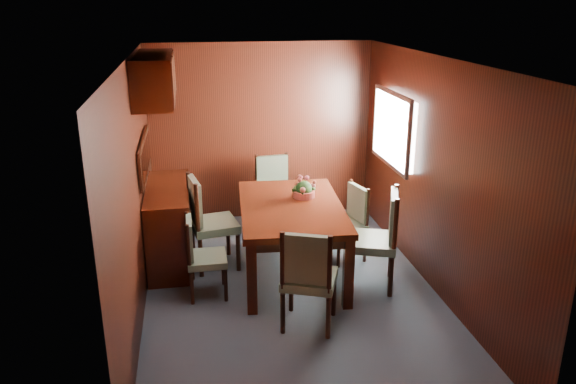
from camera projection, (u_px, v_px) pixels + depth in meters
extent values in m
plane|color=#39444E|center=(291.00, 292.00, 5.92)|extent=(4.50, 4.50, 0.00)
cube|color=black|center=(135.00, 192.00, 5.28)|extent=(0.02, 4.50, 2.40)
cube|color=black|center=(435.00, 176.00, 5.77)|extent=(0.02, 4.50, 2.40)
cube|color=black|center=(262.00, 133.00, 7.62)|extent=(3.00, 0.02, 2.40)
cube|color=black|center=(357.00, 297.00, 3.43)|extent=(3.00, 0.02, 2.40)
cube|color=black|center=(292.00, 59.00, 5.13)|extent=(3.00, 4.50, 0.02)
cube|color=white|center=(396.00, 129.00, 6.71)|extent=(0.14, 1.10, 0.80)
cube|color=#B2B2B7|center=(391.00, 129.00, 6.70)|extent=(0.04, 1.20, 0.90)
cube|color=black|center=(144.00, 156.00, 6.19)|extent=(0.03, 1.36, 0.41)
cube|color=silver|center=(146.00, 156.00, 6.19)|extent=(0.01, 1.30, 0.35)
cube|color=black|center=(154.00, 78.00, 5.94)|extent=(0.40, 1.40, 0.50)
cube|color=black|center=(170.00, 224.00, 6.50)|extent=(0.48, 1.40, 0.90)
cube|color=black|center=(252.00, 278.00, 5.41)|extent=(0.10, 0.10, 0.75)
cube|color=black|center=(348.00, 273.00, 5.50)|extent=(0.10, 0.10, 0.75)
cube|color=black|center=(246.00, 217.00, 6.91)|extent=(0.10, 0.10, 0.75)
cube|color=black|center=(322.00, 214.00, 7.00)|extent=(0.10, 0.10, 0.75)
cube|color=black|center=(291.00, 215.00, 6.10)|extent=(1.07, 1.67, 0.11)
cube|color=black|center=(291.00, 208.00, 6.07)|extent=(1.20, 1.81, 0.07)
cylinder|color=black|center=(191.00, 272.00, 5.96)|extent=(0.04, 0.04, 0.35)
cylinder|color=black|center=(192.00, 289.00, 5.63)|extent=(0.04, 0.04, 0.35)
cylinder|color=black|center=(223.00, 270.00, 6.02)|extent=(0.04, 0.04, 0.35)
cylinder|color=black|center=(226.00, 286.00, 5.69)|extent=(0.04, 0.04, 0.35)
cube|color=slate|center=(207.00, 259.00, 5.75)|extent=(0.40, 0.41, 0.07)
cylinder|color=black|center=(188.00, 233.00, 5.81)|extent=(0.04, 0.04, 0.46)
cylinder|color=black|center=(188.00, 247.00, 5.47)|extent=(0.04, 0.04, 0.46)
cube|color=slate|center=(190.00, 238.00, 5.64)|extent=(0.06, 0.38, 0.39)
cylinder|color=black|center=(193.00, 243.00, 6.57)|extent=(0.05, 0.05, 0.44)
cylinder|color=black|center=(201.00, 259.00, 6.17)|extent=(0.05, 0.05, 0.44)
cylinder|color=black|center=(228.00, 238.00, 6.71)|extent=(0.05, 0.05, 0.44)
cylinder|color=black|center=(238.00, 253.00, 6.31)|extent=(0.05, 0.05, 0.44)
cube|color=slate|center=(214.00, 225.00, 6.35)|extent=(0.58, 0.59, 0.09)
cylinder|color=black|center=(189.00, 197.00, 6.38)|extent=(0.05, 0.05, 0.58)
cylinder|color=black|center=(197.00, 210.00, 5.98)|extent=(0.05, 0.05, 0.58)
cube|color=slate|center=(195.00, 201.00, 6.18)|extent=(0.15, 0.47, 0.49)
cylinder|color=black|center=(391.00, 277.00, 5.76)|extent=(0.05, 0.05, 0.43)
cylinder|color=black|center=(391.00, 259.00, 6.17)|extent=(0.05, 0.05, 0.43)
cylinder|color=black|center=(350.00, 274.00, 5.83)|extent=(0.05, 0.05, 0.43)
cylinder|color=black|center=(352.00, 256.00, 6.24)|extent=(0.05, 0.05, 0.43)
cube|color=slate|center=(372.00, 242.00, 5.91)|extent=(0.63, 0.64, 0.09)
cylinder|color=black|center=(395.00, 226.00, 5.57)|extent=(0.05, 0.05, 0.58)
cylinder|color=black|center=(395.00, 210.00, 5.98)|extent=(0.05, 0.05, 0.58)
cube|color=slate|center=(393.00, 216.00, 5.77)|extent=(0.22, 0.46, 0.49)
cylinder|color=black|center=(365.00, 247.00, 6.54)|extent=(0.04, 0.04, 0.36)
cylinder|color=black|center=(349.00, 236.00, 6.86)|extent=(0.04, 0.04, 0.36)
cylinder|color=black|center=(339.00, 253.00, 6.40)|extent=(0.04, 0.04, 0.36)
cylinder|color=black|center=(323.00, 241.00, 6.72)|extent=(0.04, 0.04, 0.36)
cube|color=slate|center=(344.00, 225.00, 6.55)|extent=(0.50, 0.52, 0.07)
cylinder|color=black|center=(367.00, 209.00, 6.39)|extent=(0.04, 0.04, 0.48)
cylinder|color=black|center=(351.00, 199.00, 6.70)|extent=(0.04, 0.04, 0.48)
cube|color=slate|center=(358.00, 203.00, 6.53)|extent=(0.15, 0.39, 0.41)
cylinder|color=black|center=(283.00, 313.00, 5.13)|extent=(0.05, 0.05, 0.41)
cylinder|color=black|center=(328.00, 318.00, 5.05)|extent=(0.05, 0.05, 0.41)
cylinder|color=black|center=(291.00, 292.00, 5.50)|extent=(0.05, 0.05, 0.41)
cylinder|color=black|center=(334.00, 296.00, 5.42)|extent=(0.05, 0.05, 0.41)
cube|color=slate|center=(309.00, 279.00, 5.19)|extent=(0.62, 0.61, 0.08)
cylinder|color=black|center=(282.00, 260.00, 4.94)|extent=(0.05, 0.05, 0.55)
cylinder|color=black|center=(330.00, 265.00, 4.86)|extent=(0.05, 0.05, 0.55)
cube|color=slate|center=(306.00, 259.00, 4.92)|extent=(0.43, 0.22, 0.46)
cylinder|color=black|center=(286.00, 208.00, 7.70)|extent=(0.04, 0.04, 0.40)
cylinder|color=black|center=(258.00, 211.00, 7.59)|extent=(0.04, 0.04, 0.40)
cylinder|color=black|center=(295.00, 218.00, 7.35)|extent=(0.04, 0.04, 0.40)
cylinder|color=black|center=(265.00, 222.00, 7.24)|extent=(0.04, 0.04, 0.40)
cube|color=slate|center=(276.00, 196.00, 7.39)|extent=(0.51, 0.50, 0.08)
cylinder|color=black|center=(286.00, 172.00, 7.54)|extent=(0.04, 0.04, 0.53)
cylinder|color=black|center=(257.00, 174.00, 7.43)|extent=(0.04, 0.04, 0.53)
cube|color=slate|center=(272.00, 172.00, 7.46)|extent=(0.43, 0.11, 0.45)
cylinder|color=#BB4839|center=(304.00, 194.00, 6.28)|extent=(0.24, 0.24, 0.08)
sphere|color=#1F4216|center=(304.00, 189.00, 6.27)|extent=(0.19, 0.19, 0.19)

